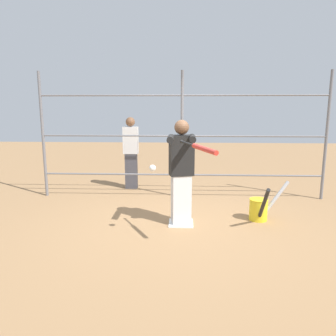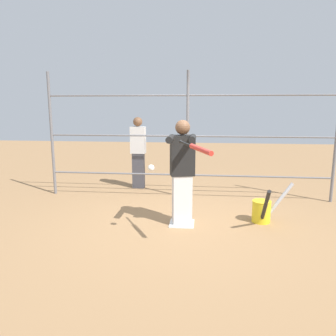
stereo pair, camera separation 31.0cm
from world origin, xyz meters
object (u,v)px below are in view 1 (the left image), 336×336
Objects in this scene: softball_in_flight at (153,168)px; bystander_behind_fence at (131,152)px; batter at (181,169)px; baseball_bat_swinging at (201,148)px; bat_bucket at (260,208)px.

bystander_behind_fence is (0.78, -2.92, -0.18)m from softball_in_flight.
batter reaches higher than baseball_bat_swinging.
bat_bucket is (-1.07, -1.17, -1.18)m from baseball_bat_swinging.
softball_in_flight is at bearing -27.42° from baseball_bat_swinging.
batter is 1.03× the size of bystander_behind_fence.
batter is 1.07m from baseball_bat_swinging.
batter reaches higher than softball_in_flight.
softball_in_flight reaches higher than bat_bucket.
batter is 2.06× the size of baseball_bat_swinging.
bystander_behind_fence reaches higher than softball_in_flight.
baseball_bat_swinging is (-0.26, 0.93, 0.46)m from batter.
baseball_bat_swinging is at bearing 47.44° from bat_bucket.
batter is 17.82× the size of softball_in_flight.
batter is at bearing 116.82° from bystander_behind_fence.
batter is 2.09× the size of bat_bucket.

